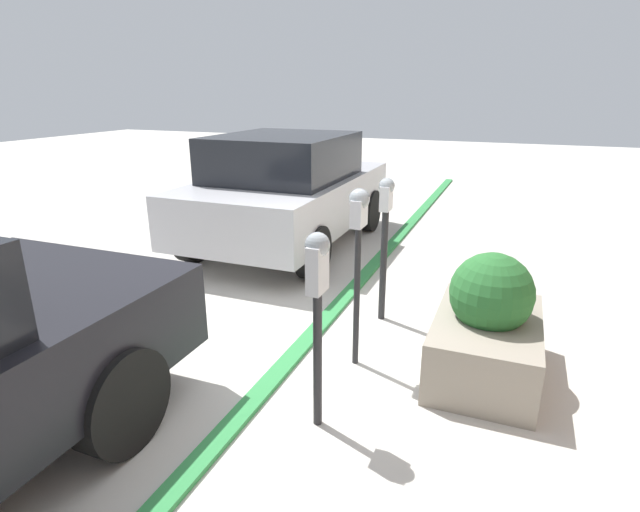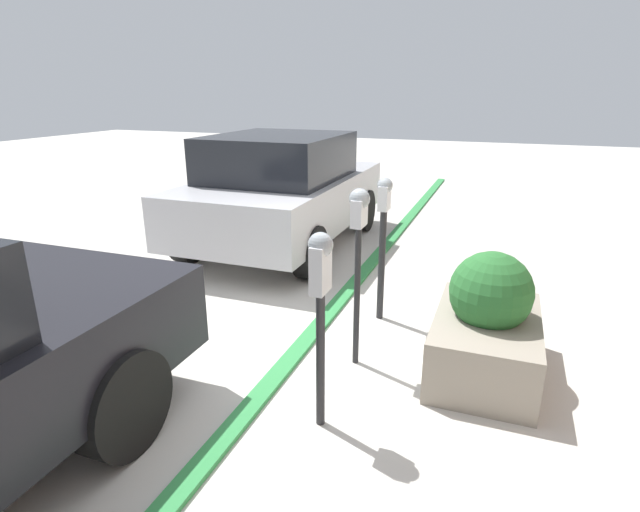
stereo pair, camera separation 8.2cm
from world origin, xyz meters
TOP-DOWN VIEW (x-y plane):
  - ground_plane at (0.00, 0.00)m, footprint 40.00×40.00m
  - curb_strip at (0.00, 0.08)m, footprint 19.00×0.16m
  - parking_meter_nearest at (-0.87, -0.46)m, footprint 0.19×0.16m
  - parking_meter_second at (0.01, -0.45)m, footprint 0.19×0.17m
  - parking_meter_middle at (0.95, -0.43)m, footprint 0.18×0.15m
  - planter_box at (0.25, -1.48)m, footprint 1.31×0.81m
  - parked_car_middle at (2.91, 1.55)m, footprint 3.86×2.01m

SIDE VIEW (x-z plane):
  - ground_plane at x=0.00m, z-range 0.00..0.00m
  - curb_strip at x=0.00m, z-range 0.00..0.04m
  - planter_box at x=0.25m, z-range -0.11..0.93m
  - parked_car_middle at x=2.91m, z-range 0.02..1.66m
  - parking_meter_middle at x=0.95m, z-range 0.28..1.73m
  - parking_meter_nearest at x=-0.87m, z-range 0.33..1.73m
  - parking_meter_second at x=0.01m, z-range 0.41..1.93m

